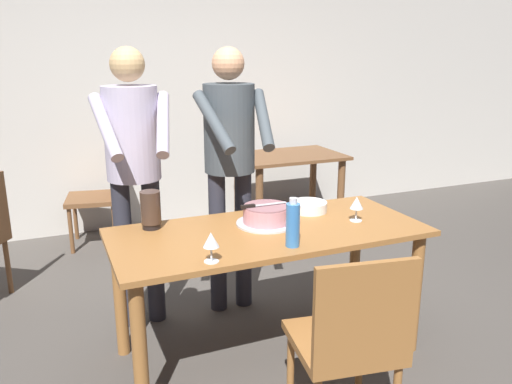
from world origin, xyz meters
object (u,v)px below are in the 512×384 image
at_px(cake_knife, 254,206).
at_px(background_table, 289,171).
at_px(wine_glass_far, 357,204).
at_px(person_cutting_cake, 230,152).
at_px(background_chair_0, 101,191).
at_px(person_standing_beside, 133,159).
at_px(water_bottle, 293,224).
at_px(chair_near_side, 350,339).
at_px(plate_stack, 309,207).
at_px(main_dining_table, 269,249).
at_px(wine_glass_near, 211,241).
at_px(hurricane_lamp, 151,210).
at_px(cake_on_platter, 266,215).

xyz_separation_m(cake_knife, background_table, (1.11, 1.82, -0.29)).
height_order(wine_glass_far, person_cutting_cake, person_cutting_cake).
bearing_deg(background_chair_0, background_table, -8.38).
xyz_separation_m(wine_glass_far, background_chair_0, (-1.19, 2.22, -0.36)).
bearing_deg(person_cutting_cake, person_standing_beside, 177.13).
relative_size(water_bottle, person_standing_beside, 0.15).
bearing_deg(chair_near_side, background_table, 69.06).
distance_m(plate_stack, wine_glass_far, 0.32).
xyz_separation_m(wine_glass_far, chair_near_side, (-0.47, -0.70, -0.36)).
relative_size(person_cutting_cake, person_standing_beside, 1.00).
distance_m(main_dining_table, background_chair_0, 2.27).
bearing_deg(wine_glass_near, main_dining_table, 35.40).
bearing_deg(cake_knife, water_bottle, -81.02).
xyz_separation_m(chair_near_side, background_table, (1.02, 2.66, 0.09)).
bearing_deg(background_chair_0, chair_near_side, -76.27).
xyz_separation_m(main_dining_table, water_bottle, (0.01, -0.27, 0.23)).
xyz_separation_m(plate_stack, person_standing_beside, (-0.97, 0.41, 0.30)).
height_order(chair_near_side, background_table, chair_near_side).
height_order(wine_glass_near, hurricane_lamp, hurricane_lamp).
height_order(cake_on_platter, person_cutting_cake, person_cutting_cake).
bearing_deg(wine_glass_near, plate_stack, 33.03).
relative_size(cake_on_platter, wine_glass_far, 2.36).
distance_m(wine_glass_near, person_cutting_cake, 1.01).
distance_m(main_dining_table, person_standing_beside, 0.97).
xyz_separation_m(main_dining_table, cake_knife, (-0.05, 0.09, 0.23)).
xyz_separation_m(main_dining_table, cake_on_platter, (0.02, 0.09, 0.17)).
bearing_deg(person_cutting_cake, cake_on_platter, -86.50).
relative_size(main_dining_table, hurricane_lamp, 8.14).
bearing_deg(background_table, plate_stack, -112.58).
distance_m(water_bottle, person_cutting_cake, 0.89).
height_order(hurricane_lamp, person_standing_beside, person_standing_beside).
height_order(cake_knife, wine_glass_far, wine_glass_far).
bearing_deg(chair_near_side, main_dining_table, 93.58).
bearing_deg(cake_knife, background_chair_0, 106.58).
xyz_separation_m(person_cutting_cake, person_standing_beside, (-0.60, 0.03, 0.00)).
relative_size(water_bottle, hurricane_lamp, 1.19).
relative_size(wine_glass_far, person_cutting_cake, 0.08).
distance_m(cake_on_platter, plate_stack, 0.36).
bearing_deg(main_dining_table, person_cutting_cake, 90.72).
xyz_separation_m(cake_on_platter, wine_glass_far, (0.50, -0.15, 0.05)).
relative_size(plate_stack, background_table, 0.22).
distance_m(cake_on_platter, person_standing_beside, 0.87).
height_order(wine_glass_far, hurricane_lamp, hurricane_lamp).
height_order(wine_glass_near, person_cutting_cake, person_cutting_cake).
bearing_deg(hurricane_lamp, wine_glass_near, -74.41).
height_order(cake_knife, person_cutting_cake, person_cutting_cake).
xyz_separation_m(plate_stack, person_cutting_cake, (-0.37, 0.38, 0.30)).
bearing_deg(person_standing_beside, background_chair_0, 92.25).
height_order(cake_knife, person_standing_beside, person_standing_beside).
bearing_deg(water_bottle, hurricane_lamp, 137.82).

